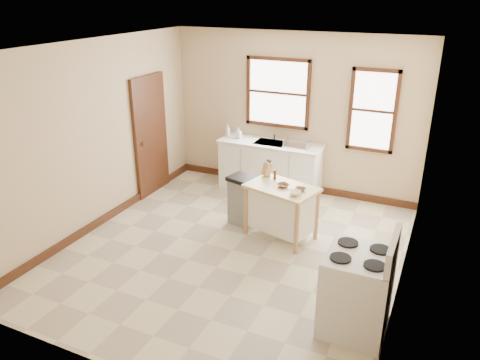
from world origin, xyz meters
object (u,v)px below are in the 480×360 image
Objects in this scene: kitchen_island at (281,212)px; bowl_a at (283,185)px; knife_block at (267,170)px; pepper_grinder at (275,174)px; soap_bottle_b at (239,133)px; dish_rack at (297,143)px; bowl_c at (295,193)px; bowl_b at (300,189)px; gas_stove at (358,281)px; trash_bin at (242,200)px; soap_bottle_a at (228,131)px.

kitchen_island is 5.74× the size of bowl_a.
knife_block reaches higher than pepper_grinder.
dish_rack is (1.11, 0.01, -0.04)m from soap_bottle_b.
kitchen_island is 6.61× the size of pepper_grinder.
bowl_a is at bearing 142.46° from bowl_c.
bowl_b is (0.27, -0.03, -0.00)m from bowl_a.
gas_stove is (1.14, -1.53, -0.24)m from bowl_b.
dish_rack is at bearing 86.54° from trash_bin.
kitchen_island is 5.90× the size of bowl_c.
dish_rack reaches higher than bowl_a.
trash_bin is at bearing -73.22° from soap_bottle_a.
trash_bin is at bearing -98.62° from dish_rack.
bowl_a is 1.13× the size of bowl_b.
knife_block is (1.27, -1.24, -0.12)m from soap_bottle_a.
soap_bottle_b is 2.09m from bowl_a.
bowl_c is 1.13m from trash_bin.
soap_bottle_b reaches higher than knife_block.
bowl_a is (0.36, -0.30, -0.08)m from knife_block.
soap_bottle_b is at bearing 133.91° from bowl_c.
bowl_b is at bearing 3.38° from knife_block.
bowl_c is 1.81m from gas_stove.
soap_bottle_b is at bearing 147.09° from kitchen_island.
kitchen_island is at bearing -9.58° from knife_block.
soap_bottle_a is 1.36× the size of bowl_c.
kitchen_island is 1.27× the size of trash_bin.
gas_stove is (2.82, -3.09, -0.43)m from soap_bottle_b.
bowl_a is (0.01, -0.00, 0.43)m from kitchen_island.
soap_bottle_a reaches higher than bowl_c.
bowl_c is at bearing -7.04° from trash_bin.
knife_block is at bearing -84.37° from dish_rack.
gas_stove is at bearing -47.70° from pepper_grinder.
bowl_a is at bearing -70.41° from dish_rack.
bowl_c is at bearing -97.22° from bowl_b.
dish_rack reaches higher than bowl_b.
trash_bin is at bearing -130.76° from knife_block.
soap_bottle_a is at bearing 137.40° from bowl_c.
pepper_grinder is at bearing -77.45° from dish_rack.
gas_stove reaches higher than soap_bottle_a.
soap_bottle_b reaches higher than trash_bin.
dish_rack is at bearing 107.62° from bowl_c.
soap_bottle_a is at bearing 134.49° from gas_stove.
soap_bottle_a is 1.52× the size of pepper_grinder.
kitchen_island is 0.68m from knife_block.
kitchen_island is 0.54m from bowl_c.
bowl_a is at bearing 174.07° from bowl_b.
pepper_grinder is 0.54m from bowl_b.
bowl_b is at bearing 82.78° from bowl_c.
soap_bottle_a is 0.53× the size of dish_rack.
pepper_grinder is at bearing -43.34° from soap_bottle_b.
bowl_c is (0.55, -1.73, -0.14)m from dish_rack.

